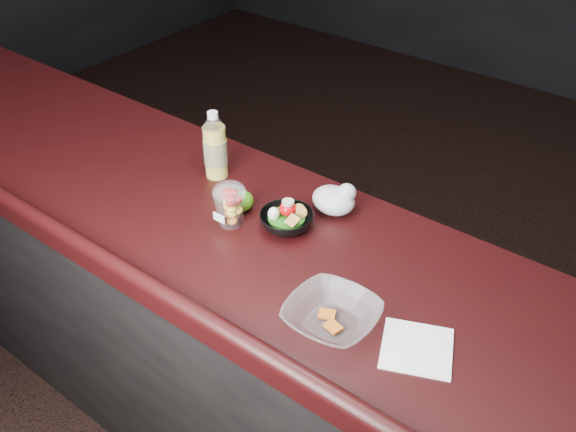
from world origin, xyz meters
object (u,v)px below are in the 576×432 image
object	(u,v)px
green_apple	(242,201)
snack_bowl	(286,219)
lemonade_bottle	(215,150)
fruit_cup	(230,204)
takeout_bowl	(332,316)

from	to	relation	value
green_apple	snack_bowl	size ratio (longest dim) A/B	0.35
lemonade_bottle	green_apple	distance (m)	0.22
lemonade_bottle	fruit_cup	bearing A→B (deg)	-38.72
lemonade_bottle	snack_bowl	size ratio (longest dim) A/B	1.10
fruit_cup	snack_bowl	bearing A→B (deg)	31.00
snack_bowl	fruit_cup	bearing A→B (deg)	-149.00
fruit_cup	lemonade_bottle	bearing A→B (deg)	141.28
lemonade_bottle	takeout_bowl	xyz separation A→B (m)	(0.67, -0.32, -0.07)
snack_bowl	green_apple	bearing A→B (deg)	-176.21
green_apple	snack_bowl	bearing A→B (deg)	3.79
takeout_bowl	lemonade_bottle	bearing A→B (deg)	154.23
fruit_cup	snack_bowl	distance (m)	0.17
lemonade_bottle	takeout_bowl	size ratio (longest dim) A/B	0.99
takeout_bowl	snack_bowl	bearing A→B (deg)	143.39
green_apple	lemonade_bottle	bearing A→B (deg)	153.50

